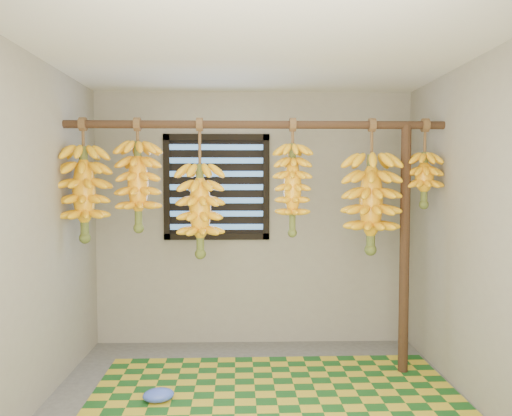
{
  "coord_description": "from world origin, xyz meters",
  "views": [
    {
      "loc": [
        -0.1,
        -3.25,
        1.55
      ],
      "look_at": [
        0.0,
        0.55,
        1.35
      ],
      "focal_mm": 35.0,
      "sensor_mm": 36.0,
      "label": 1
    }
  ],
  "objects_px": {
    "plastic_bag": "(158,395)",
    "banana_bunch_d": "(292,190)",
    "banana_bunch_a": "(84,194)",
    "woven_mat": "(279,414)",
    "banana_bunch_b": "(138,186)",
    "banana_bunch_c": "(200,210)",
    "banana_bunch_e": "(371,203)",
    "support_post": "(405,250)",
    "banana_bunch_f": "(424,179)"
  },
  "relations": [
    {
      "from": "plastic_bag",
      "to": "banana_bunch_d",
      "type": "height_order",
      "value": "banana_bunch_d"
    },
    {
      "from": "banana_bunch_a",
      "to": "banana_bunch_d",
      "type": "xyz_separation_m",
      "value": [
        1.64,
        0.0,
        0.03
      ]
    },
    {
      "from": "woven_mat",
      "to": "banana_bunch_b",
      "type": "bearing_deg",
      "value": 146.1
    },
    {
      "from": "banana_bunch_a",
      "to": "banana_bunch_d",
      "type": "bearing_deg",
      "value": 0.0
    },
    {
      "from": "banana_bunch_c",
      "to": "banana_bunch_e",
      "type": "distance_m",
      "value": 1.36
    },
    {
      "from": "support_post",
      "to": "banana_bunch_f",
      "type": "relative_size",
      "value": 2.85
    },
    {
      "from": "banana_bunch_c",
      "to": "banana_bunch_f",
      "type": "distance_m",
      "value": 1.81
    },
    {
      "from": "banana_bunch_a",
      "to": "banana_bunch_c",
      "type": "bearing_deg",
      "value": 0.0
    },
    {
      "from": "banana_bunch_b",
      "to": "banana_bunch_d",
      "type": "bearing_deg",
      "value": 0.0
    },
    {
      "from": "banana_bunch_e",
      "to": "banana_bunch_f",
      "type": "bearing_deg",
      "value": -0.0
    },
    {
      "from": "support_post",
      "to": "woven_mat",
      "type": "height_order",
      "value": "support_post"
    },
    {
      "from": "banana_bunch_b",
      "to": "banana_bunch_f",
      "type": "distance_m",
      "value": 2.28
    },
    {
      "from": "banana_bunch_a",
      "to": "banana_bunch_f",
      "type": "height_order",
      "value": "same"
    },
    {
      "from": "plastic_bag",
      "to": "banana_bunch_b",
      "type": "distance_m",
      "value": 1.57
    },
    {
      "from": "woven_mat",
      "to": "banana_bunch_c",
      "type": "distance_m",
      "value": 1.61
    },
    {
      "from": "support_post",
      "to": "banana_bunch_f",
      "type": "distance_m",
      "value": 0.59
    },
    {
      "from": "banana_bunch_a",
      "to": "banana_bunch_b",
      "type": "distance_m",
      "value": 0.43
    },
    {
      "from": "banana_bunch_a",
      "to": "banana_bunch_b",
      "type": "bearing_deg",
      "value": 0.0
    },
    {
      "from": "plastic_bag",
      "to": "banana_bunch_d",
      "type": "bearing_deg",
      "value": 27.66
    },
    {
      "from": "banana_bunch_a",
      "to": "support_post",
      "type": "bearing_deg",
      "value": 0.0
    },
    {
      "from": "plastic_bag",
      "to": "banana_bunch_d",
      "type": "distance_m",
      "value": 1.82
    },
    {
      "from": "banana_bunch_e",
      "to": "banana_bunch_f",
      "type": "xyz_separation_m",
      "value": [
        0.43,
        -0.0,
        0.19
      ]
    },
    {
      "from": "banana_bunch_a",
      "to": "banana_bunch_d",
      "type": "height_order",
      "value": "same"
    },
    {
      "from": "plastic_bag",
      "to": "banana_bunch_f",
      "type": "height_order",
      "value": "banana_bunch_f"
    },
    {
      "from": "banana_bunch_b",
      "to": "plastic_bag",
      "type": "bearing_deg",
      "value": -65.84
    },
    {
      "from": "banana_bunch_d",
      "to": "banana_bunch_f",
      "type": "distance_m",
      "value": 1.06
    },
    {
      "from": "woven_mat",
      "to": "banana_bunch_c",
      "type": "bearing_deg",
      "value": 128.98
    },
    {
      "from": "support_post",
      "to": "woven_mat",
      "type": "xyz_separation_m",
      "value": [
        -1.06,
        -0.72,
        -0.99
      ]
    },
    {
      "from": "banana_bunch_e",
      "to": "banana_bunch_f",
      "type": "distance_m",
      "value": 0.47
    },
    {
      "from": "banana_bunch_e",
      "to": "support_post",
      "type": "bearing_deg",
      "value": -0.0
    },
    {
      "from": "banana_bunch_e",
      "to": "plastic_bag",
      "type": "bearing_deg",
      "value": -162.26
    },
    {
      "from": "banana_bunch_d",
      "to": "banana_bunch_f",
      "type": "xyz_separation_m",
      "value": [
        1.06,
        0.0,
        0.08
      ]
    },
    {
      "from": "woven_mat",
      "to": "banana_bunch_c",
      "type": "height_order",
      "value": "banana_bunch_c"
    },
    {
      "from": "woven_mat",
      "to": "banana_bunch_d",
      "type": "distance_m",
      "value": 1.66
    },
    {
      "from": "banana_bunch_b",
      "to": "banana_bunch_d",
      "type": "height_order",
      "value": "same"
    },
    {
      "from": "banana_bunch_b",
      "to": "banana_bunch_f",
      "type": "height_order",
      "value": "same"
    },
    {
      "from": "plastic_bag",
      "to": "banana_bunch_e",
      "type": "bearing_deg",
      "value": 17.74
    },
    {
      "from": "banana_bunch_d",
      "to": "banana_bunch_c",
      "type": "bearing_deg",
      "value": 180.0
    },
    {
      "from": "banana_bunch_b",
      "to": "banana_bunch_c",
      "type": "height_order",
      "value": "same"
    },
    {
      "from": "support_post",
      "to": "banana_bunch_c",
      "type": "distance_m",
      "value": 1.67
    },
    {
      "from": "support_post",
      "to": "banana_bunch_d",
      "type": "bearing_deg",
      "value": 180.0
    },
    {
      "from": "banana_bunch_f",
      "to": "banana_bunch_e",
      "type": "bearing_deg",
      "value": 180.0
    },
    {
      "from": "woven_mat",
      "to": "banana_bunch_b",
      "type": "distance_m",
      "value": 1.98
    },
    {
      "from": "plastic_bag",
      "to": "banana_bunch_c",
      "type": "height_order",
      "value": "banana_bunch_c"
    },
    {
      "from": "woven_mat",
      "to": "plastic_bag",
      "type": "relative_size",
      "value": 12.08
    },
    {
      "from": "woven_mat",
      "to": "banana_bunch_b",
      "type": "height_order",
      "value": "banana_bunch_b"
    },
    {
      "from": "banana_bunch_d",
      "to": "support_post",
      "type": "bearing_deg",
      "value": 0.0
    },
    {
      "from": "banana_bunch_b",
      "to": "banana_bunch_d",
      "type": "distance_m",
      "value": 1.22
    },
    {
      "from": "banana_bunch_c",
      "to": "banana_bunch_f",
      "type": "height_order",
      "value": "same"
    },
    {
      "from": "banana_bunch_b",
      "to": "banana_bunch_c",
      "type": "relative_size",
      "value": 0.81
    }
  ]
}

